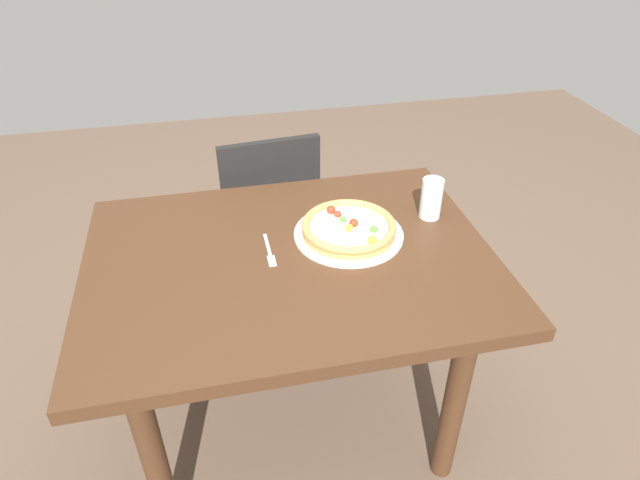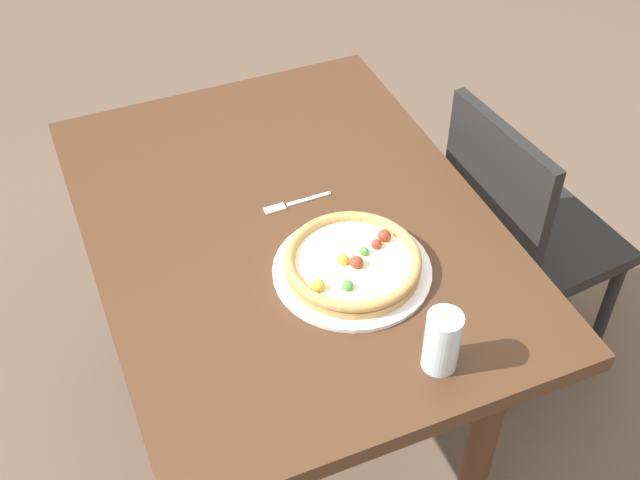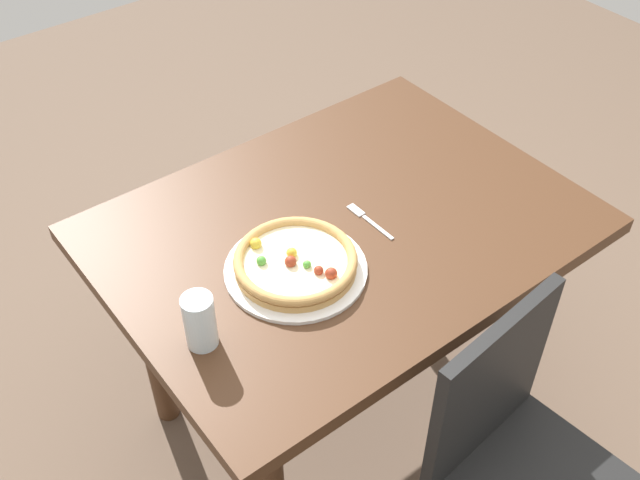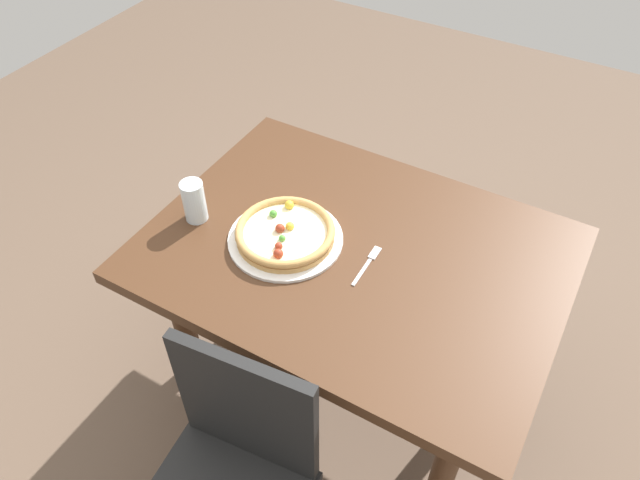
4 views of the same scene
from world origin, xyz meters
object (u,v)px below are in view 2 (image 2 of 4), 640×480
(pizza, at_px, (353,262))
(fork, at_px, (292,204))
(dining_table, at_px, (291,258))
(drinking_glass, at_px, (442,341))
(plate, at_px, (352,270))
(chair_near, at_px, (519,236))

(pizza, bearing_deg, fork, 8.81)
(dining_table, bearing_deg, drinking_glass, -166.20)
(dining_table, relative_size, drinking_glass, 8.90)
(plate, distance_m, pizza, 0.03)
(plate, relative_size, fork, 2.05)
(plate, xyz_separation_m, drinking_glass, (-0.28, -0.05, 0.06))
(fork, height_order, drinking_glass, drinking_glass)
(pizza, xyz_separation_m, drinking_glass, (-0.28, -0.05, 0.04))
(chair_near, relative_size, fork, 5.39)
(pizza, distance_m, fork, 0.26)
(dining_table, xyz_separation_m, plate, (-0.20, -0.07, 0.12))
(dining_table, bearing_deg, fork, -25.44)
(chair_near, xyz_separation_m, fork, (0.06, 0.63, 0.28))
(plate, height_order, drinking_glass, drinking_glass)
(fork, bearing_deg, pizza, 98.02)
(drinking_glass, bearing_deg, dining_table, 13.80)
(chair_near, xyz_separation_m, drinking_glass, (-0.47, 0.54, 0.34))
(dining_table, relative_size, pizza, 4.10)
(dining_table, height_order, pizza, pizza)
(plate, bearing_deg, chair_near, -72.29)
(dining_table, xyz_separation_m, fork, (0.06, -0.03, 0.12))
(plate, bearing_deg, pizza, -168.66)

